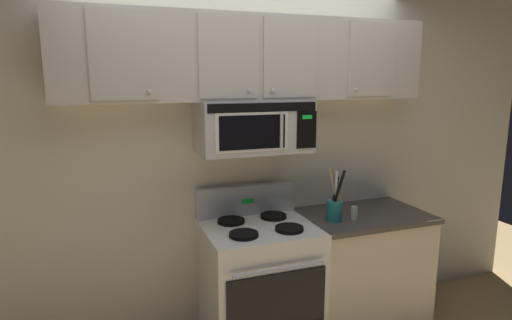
{
  "coord_description": "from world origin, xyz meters",
  "views": [
    {
      "loc": [
        -0.98,
        -2.2,
        1.9
      ],
      "look_at": [
        0.0,
        0.49,
        1.35
      ],
      "focal_mm": 30.08,
      "sensor_mm": 36.0,
      "label": 1
    }
  ],
  "objects_px": {
    "stove_range": "(259,285)",
    "salt_shaker": "(354,213)",
    "pepper_mill": "(336,198)",
    "over_range_microwave": "(253,126)",
    "utensil_crock_teal": "(335,207)"
  },
  "relations": [
    {
      "from": "over_range_microwave",
      "to": "utensil_crock_teal",
      "type": "distance_m",
      "value": 0.81
    },
    {
      "from": "stove_range",
      "to": "salt_shaker",
      "type": "bearing_deg",
      "value": -7.72
    },
    {
      "from": "pepper_mill",
      "to": "salt_shaker",
      "type": "bearing_deg",
      "value": -93.57
    },
    {
      "from": "utensil_crock_teal",
      "to": "salt_shaker",
      "type": "height_order",
      "value": "utensil_crock_teal"
    },
    {
      "from": "over_range_microwave",
      "to": "utensil_crock_teal",
      "type": "height_order",
      "value": "over_range_microwave"
    },
    {
      "from": "over_range_microwave",
      "to": "salt_shaker",
      "type": "relative_size",
      "value": 7.99
    },
    {
      "from": "salt_shaker",
      "to": "pepper_mill",
      "type": "relative_size",
      "value": 0.59
    },
    {
      "from": "salt_shaker",
      "to": "stove_range",
      "type": "bearing_deg",
      "value": 172.28
    },
    {
      "from": "salt_shaker",
      "to": "pepper_mill",
      "type": "xyz_separation_m",
      "value": [
        0.02,
        0.29,
        0.03
      ]
    },
    {
      "from": "pepper_mill",
      "to": "stove_range",
      "type": "bearing_deg",
      "value": -164.82
    },
    {
      "from": "stove_range",
      "to": "pepper_mill",
      "type": "height_order",
      "value": "stove_range"
    },
    {
      "from": "over_range_microwave",
      "to": "pepper_mill",
      "type": "bearing_deg",
      "value": 6.12
    },
    {
      "from": "stove_range",
      "to": "utensil_crock_teal",
      "type": "relative_size",
      "value": 2.93
    },
    {
      "from": "salt_shaker",
      "to": "over_range_microwave",
      "type": "bearing_deg",
      "value": 163.11
    },
    {
      "from": "stove_range",
      "to": "salt_shaker",
      "type": "height_order",
      "value": "stove_range"
    }
  ]
}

